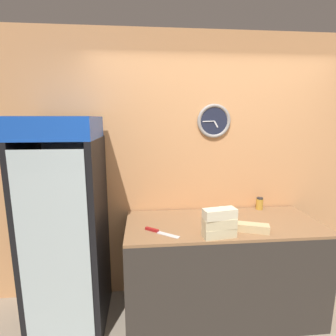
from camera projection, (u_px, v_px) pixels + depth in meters
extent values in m
cube|color=tan|center=(213.00, 169.00, 2.75)|extent=(5.20, 0.06, 2.70)
torus|color=gray|center=(214.00, 121.00, 2.61)|extent=(0.34, 0.04, 0.34)
cylinder|color=#1E2338|center=(214.00, 121.00, 2.61)|extent=(0.28, 0.01, 0.28)
cube|color=white|center=(216.00, 124.00, 2.61)|extent=(0.05, 0.01, 0.07)
cube|color=white|center=(208.00, 121.00, 2.59)|extent=(0.12, 0.01, 0.01)
cube|color=#332D28|center=(221.00, 269.00, 2.51)|extent=(1.79, 0.74, 0.90)
cube|color=#8E6642|center=(223.00, 224.00, 2.42)|extent=(1.79, 0.74, 0.02)
cube|color=black|center=(76.00, 221.00, 2.65)|extent=(0.63, 0.04, 1.71)
cube|color=black|center=(34.00, 236.00, 2.30)|extent=(0.05, 0.69, 1.71)
cube|color=black|center=(101.00, 233.00, 2.36)|extent=(0.05, 0.69, 1.71)
cube|color=black|center=(74.00, 316.00, 2.49)|extent=(0.63, 0.69, 0.05)
cube|color=white|center=(76.00, 222.00, 2.62)|extent=(0.53, 0.02, 1.61)
cube|color=silver|center=(54.00, 255.00, 1.99)|extent=(0.53, 0.01, 1.61)
cube|color=blue|center=(58.00, 128.00, 2.12)|extent=(0.63, 0.62, 0.18)
cube|color=silver|center=(70.00, 274.00, 2.38)|extent=(0.51, 0.57, 0.01)
cube|color=silver|center=(67.00, 235.00, 2.31)|extent=(0.51, 0.57, 0.01)
cube|color=silver|center=(63.00, 193.00, 2.24)|extent=(0.51, 0.57, 0.01)
cylinder|color=orange|center=(72.00, 237.00, 2.07)|extent=(0.08, 0.08, 0.16)
cylinder|color=orange|center=(71.00, 224.00, 2.05)|extent=(0.03, 0.03, 0.07)
cylinder|color=navy|center=(69.00, 190.00, 1.99)|extent=(0.07, 0.07, 0.17)
cylinder|color=navy|center=(68.00, 174.00, 1.97)|extent=(0.03, 0.03, 0.07)
cylinder|color=#B2BCCC|center=(36.00, 282.00, 2.11)|extent=(0.06, 0.06, 0.17)
cylinder|color=#B2BCCC|center=(35.00, 268.00, 2.08)|extent=(0.02, 0.02, 0.07)
cylinder|color=#72337F|center=(55.00, 281.00, 2.13)|extent=(0.08, 0.08, 0.17)
cylinder|color=#72337F|center=(54.00, 267.00, 2.11)|extent=(0.03, 0.03, 0.07)
cylinder|color=#2D6B38|center=(77.00, 282.00, 2.15)|extent=(0.07, 0.07, 0.13)
cylinder|color=#2D6B38|center=(76.00, 272.00, 2.13)|extent=(0.03, 0.03, 0.05)
cylinder|color=orange|center=(56.00, 237.00, 2.06)|extent=(0.07, 0.07, 0.18)
cylinder|color=orange|center=(54.00, 222.00, 2.03)|extent=(0.03, 0.03, 0.08)
cylinder|color=#B2BCCC|center=(80.00, 192.00, 2.01)|extent=(0.07, 0.07, 0.14)
cylinder|color=#B2BCCC|center=(79.00, 179.00, 1.99)|extent=(0.03, 0.03, 0.06)
cylinder|color=navy|center=(57.00, 192.00, 1.99)|extent=(0.07, 0.07, 0.15)
cylinder|color=navy|center=(56.00, 178.00, 1.97)|extent=(0.03, 0.03, 0.06)
cube|color=beige|center=(219.00, 232.00, 2.11)|extent=(0.28, 0.14, 0.08)
cube|color=beige|center=(219.00, 223.00, 2.10)|extent=(0.27, 0.13, 0.08)
cube|color=beige|center=(220.00, 214.00, 2.08)|extent=(0.28, 0.15, 0.08)
cube|color=tan|center=(253.00, 228.00, 2.22)|extent=(0.28, 0.17, 0.07)
cube|color=beige|center=(217.00, 213.00, 2.55)|extent=(0.26, 0.20, 0.07)
cube|color=silver|center=(168.00, 235.00, 2.15)|extent=(0.19, 0.15, 0.00)
cube|color=maroon|center=(152.00, 230.00, 2.23)|extent=(0.12, 0.10, 0.02)
cylinder|color=gold|center=(259.00, 204.00, 2.75)|extent=(0.07, 0.07, 0.11)
cylinder|color=#262628|center=(260.00, 198.00, 2.74)|extent=(0.07, 0.07, 0.01)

